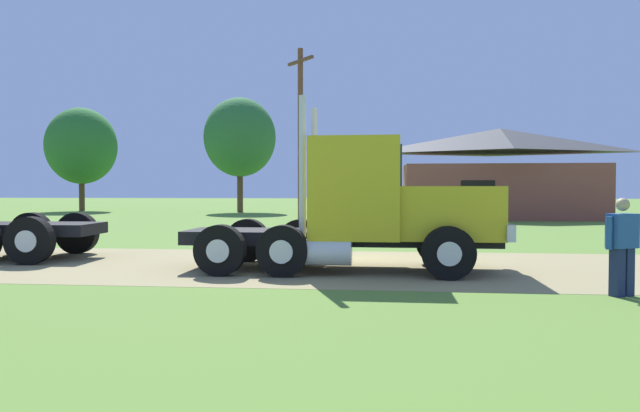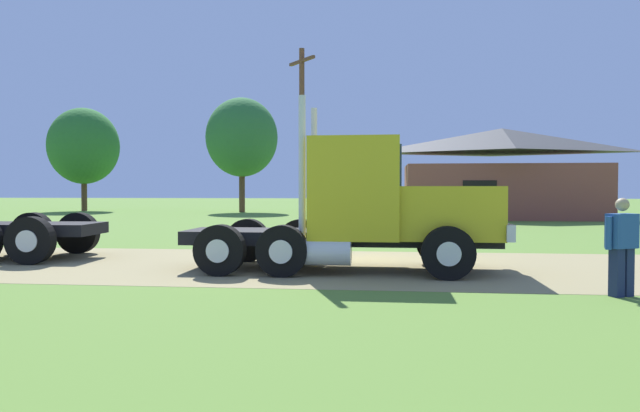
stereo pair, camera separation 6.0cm
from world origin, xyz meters
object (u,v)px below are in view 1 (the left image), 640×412
object	(u,v)px
visitor_standing_near	(622,243)
utility_pole_near	(300,131)
truck_foreground_white	(372,209)
shed_building	(500,175)

from	to	relation	value
visitor_standing_near	utility_pole_near	world-z (taller)	utility_pole_near
visitor_standing_near	truck_foreground_white	bearing A→B (deg)	147.48
truck_foreground_white	visitor_standing_near	distance (m)	4.79
truck_foreground_white	utility_pole_near	world-z (taller)	utility_pole_near
visitor_standing_near	utility_pole_near	xyz separation A→B (m)	(-7.80, 18.53, 3.68)
utility_pole_near	shed_building	bearing A→B (deg)	32.13
truck_foreground_white	shed_building	bearing A→B (deg)	72.93
shed_building	utility_pole_near	size ratio (longest dim) A/B	1.36
visitor_standing_near	shed_building	bearing A→B (deg)	83.33
visitor_standing_near	utility_pole_near	distance (m)	20.44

